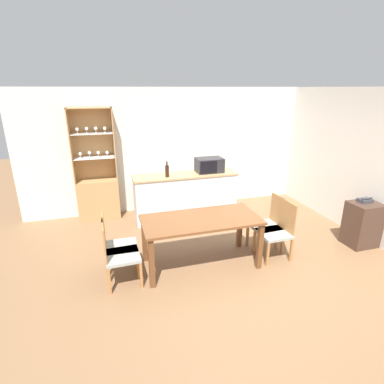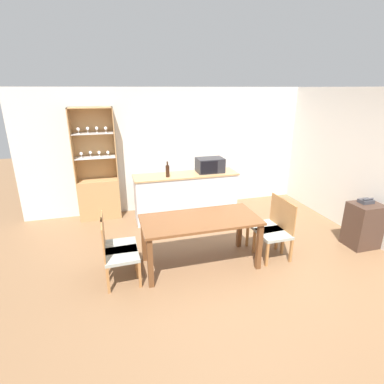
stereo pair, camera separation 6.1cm
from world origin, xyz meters
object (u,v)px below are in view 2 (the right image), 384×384
at_px(microwave, 210,165).
at_px(telephone, 366,201).
at_px(wine_bottle, 168,171).
at_px(dining_table, 200,225).
at_px(side_cabinet, 363,225).
at_px(display_cabinet, 99,189).
at_px(dining_chair_side_left_far, 117,245).
at_px(dining_chair_side_left_near, 117,254).
at_px(dining_chair_side_right_near, 277,232).
at_px(dining_chair_side_right_far, 269,225).

relative_size(microwave, telephone, 2.50).
xyz_separation_m(wine_bottle, telephone, (2.93, -1.80, -0.26)).
height_order(dining_table, side_cabinet, same).
height_order(display_cabinet, dining_chair_side_left_far, display_cabinet).
xyz_separation_m(dining_table, wine_bottle, (-0.14, 1.65, 0.39)).
bearing_deg(dining_chair_side_left_near, dining_chair_side_right_near, 88.23).
xyz_separation_m(dining_chair_side_right_far, wine_bottle, (-1.34, 1.53, 0.60)).
bearing_deg(dining_chair_side_left_far, microwave, 131.29).
relative_size(dining_chair_side_left_far, side_cabinet, 1.21).
height_order(display_cabinet, dining_chair_side_left_near, display_cabinet).
xyz_separation_m(dining_chair_side_left_far, side_cabinet, (3.97, -0.31, -0.06)).
bearing_deg(dining_table, side_cabinet, -3.97).
bearing_deg(dining_chair_side_right_far, side_cabinet, -104.71).
relative_size(dining_chair_side_right_far, telephone, 4.25).
distance_m(wine_bottle, side_cabinet, 3.51).
height_order(dining_table, dining_chair_side_left_far, dining_chair_side_left_far).
relative_size(microwave, wine_bottle, 1.76).
distance_m(dining_chair_side_left_far, dining_chair_side_right_far, 2.39).
height_order(dining_chair_side_left_far, dining_chair_side_right_near, same).
height_order(dining_chair_side_right_far, dining_chair_side_right_near, same).
bearing_deg(wine_bottle, dining_table, -85.16).
relative_size(display_cabinet, wine_bottle, 7.28).
bearing_deg(microwave, display_cabinet, 167.98).
height_order(display_cabinet, side_cabinet, display_cabinet).
height_order(dining_table, microwave, microwave).
bearing_deg(wine_bottle, dining_chair_side_right_far, -48.85).
relative_size(dining_table, telephone, 7.98).
distance_m(dining_chair_side_right_near, wine_bottle, 2.30).
height_order(dining_chair_side_left_far, wine_bottle, wine_bottle).
distance_m(dining_table, dining_chair_side_left_near, 1.22).
height_order(dining_chair_side_right_far, wine_bottle, wine_bottle).
relative_size(display_cabinet, telephone, 10.32).
relative_size(dining_chair_side_left_far, telephone, 4.25).
bearing_deg(microwave, dining_table, -112.99).
height_order(dining_chair_side_right_near, side_cabinet, dining_chair_side_right_near).
relative_size(dining_chair_side_left_near, side_cabinet, 1.21).
distance_m(display_cabinet, side_cabinet, 4.88).
height_order(dining_table, dining_chair_side_right_far, dining_chair_side_right_far).
distance_m(dining_chair_side_left_far, dining_chair_side_right_near, 2.40).
distance_m(dining_table, wine_bottle, 1.70).
xyz_separation_m(dining_table, dining_chair_side_right_far, (1.20, 0.12, -0.21)).
distance_m(dining_table, microwave, 1.97).
bearing_deg(dining_chair_side_left_near, dining_table, 94.00).
bearing_deg(dining_chair_side_right_near, dining_table, 83.82).
distance_m(display_cabinet, dining_table, 2.67).
bearing_deg(dining_table, microwave, 67.01).
bearing_deg(telephone, wine_bottle, 148.52).
bearing_deg(dining_chair_side_right_near, wine_bottle, 36.56).
distance_m(dining_chair_side_left_far, side_cabinet, 3.99).
bearing_deg(microwave, wine_bottle, -172.22).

